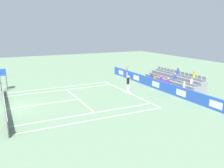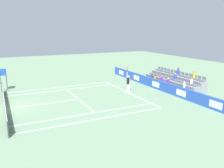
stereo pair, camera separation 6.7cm
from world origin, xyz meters
TOP-DOWN VIEW (x-y plane):
  - ground_plane at (0.00, 0.00)m, footprint 80.00×80.00m
  - line_baseline at (0.00, -11.89)m, footprint 10.97×0.10m
  - line_service at (0.00, -6.40)m, footprint 8.23×0.10m
  - line_centre_service at (0.00, -3.20)m, footprint 0.10×6.40m
  - line_singles_sideline_left at (4.12, -5.95)m, footprint 0.10×11.89m
  - line_singles_sideline_right at (-4.12, -5.95)m, footprint 0.10×11.89m
  - line_doubles_sideline_left at (5.49, -5.95)m, footprint 0.10×11.89m
  - line_doubles_sideline_right at (-5.49, -5.95)m, footprint 0.10×11.89m
  - line_centre_mark at (0.00, -11.79)m, footprint 0.10×0.20m
  - sponsor_barrier at (-0.00, -15.52)m, footprint 20.20×0.22m
  - tennis_net at (0.00, 0.00)m, footprint 11.97×0.10m
  - tennis_player at (0.21, -12.03)m, footprint 0.54×0.43m
  - umpire_chair at (6.76, -0.22)m, footprint 0.70×0.70m
  - stadium_stand at (-0.01, -17.83)m, footprint 8.06×2.85m
  - loose_tennis_ball at (1.11, -2.17)m, footprint 0.07×0.07m

SIDE VIEW (x-z plane):
  - ground_plane at x=0.00m, z-range 0.00..0.00m
  - line_baseline at x=0.00m, z-range 0.00..0.01m
  - line_service at x=0.00m, z-range 0.00..0.01m
  - line_centre_service at x=0.00m, z-range 0.00..0.01m
  - line_singles_sideline_left at x=4.12m, z-range 0.00..0.01m
  - line_singles_sideline_right at x=-4.12m, z-range 0.00..0.01m
  - line_doubles_sideline_left at x=5.49m, z-range 0.00..0.01m
  - line_doubles_sideline_right at x=-5.49m, z-range 0.00..0.01m
  - line_centre_mark at x=0.00m, z-range 0.00..0.01m
  - loose_tennis_ball at x=1.11m, z-range 0.00..0.07m
  - tennis_net at x=0.00m, z-range -0.04..1.03m
  - sponsor_barrier at x=0.00m, z-range 0.00..1.05m
  - stadium_stand at x=-0.01m, z-range -0.55..1.64m
  - tennis_player at x=0.21m, z-range -0.43..2.42m
  - umpire_chair at x=6.76m, z-range 0.35..2.69m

